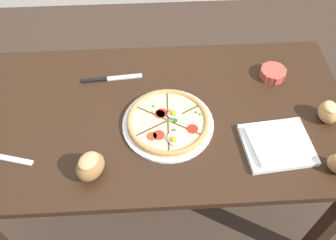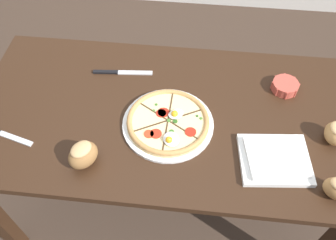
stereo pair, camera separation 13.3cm
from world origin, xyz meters
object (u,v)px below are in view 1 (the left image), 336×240
at_px(pizza, 168,122).
at_px(bread_piece_mid, 90,166).
at_px(bread_piece_far, 328,112).
at_px(knife_spare, 111,78).
at_px(dining_table, 160,129).
at_px(ramekin_bowl, 273,73).
at_px(napkin_folded, 278,144).
at_px(knife_main, 0,157).

distance_m(pizza, bread_piece_mid, 0.34).
bearing_deg(bread_piece_far, knife_spare, 162.67).
xyz_separation_m(dining_table, ramekin_bowl, (0.48, 0.18, 0.12)).
height_order(ramekin_bowl, napkin_folded, ramekin_bowl).
relative_size(bread_piece_mid, knife_spare, 0.54).
bearing_deg(ramekin_bowl, knife_spare, 178.21).
bearing_deg(napkin_folded, ramekin_bowl, 79.37).
relative_size(bread_piece_far, knife_spare, 0.38).
xyz_separation_m(ramekin_bowl, bread_piece_mid, (-0.73, -0.43, 0.03)).
distance_m(pizza, napkin_folded, 0.41).
bearing_deg(bread_piece_far, napkin_folded, -151.86).
height_order(napkin_folded, bread_piece_far, bread_piece_far).
bearing_deg(knife_main, ramekin_bowl, 33.47).
height_order(pizza, bread_piece_far, bread_piece_far).
distance_m(dining_table, knife_spare, 0.30).
height_order(dining_table, pizza, pizza).
xyz_separation_m(napkin_folded, bread_piece_far, (0.22, 0.12, 0.03)).
distance_m(dining_table, napkin_folded, 0.47).
distance_m(bread_piece_mid, bread_piece_far, 0.90).
distance_m(ramekin_bowl, knife_spare, 0.68).
distance_m(ramekin_bowl, bread_piece_far, 0.28).
height_order(ramekin_bowl, bread_piece_mid, bread_piece_mid).
xyz_separation_m(bread_piece_far, knife_spare, (-0.83, 0.26, -0.04)).
relative_size(ramekin_bowl, knife_main, 0.48).
distance_m(dining_table, pizza, 0.14).
bearing_deg(ramekin_bowl, bread_piece_mid, -149.41).
bearing_deg(napkin_folded, bread_piece_mid, -173.40).
relative_size(ramekin_bowl, bread_piece_mid, 0.83).
bearing_deg(knife_spare, pizza, -53.22).
relative_size(pizza, bread_piece_mid, 2.52).
xyz_separation_m(dining_table, bread_piece_far, (0.63, -0.06, 0.14)).
distance_m(dining_table, bread_piece_far, 0.65).
bearing_deg(ramekin_bowl, bread_piece_far, -57.92).
height_order(napkin_folded, bread_piece_mid, bread_piece_mid).
xyz_separation_m(ramekin_bowl, knife_main, (-1.06, -0.35, -0.02)).
height_order(pizza, knife_main, pizza).
xyz_separation_m(ramekin_bowl, bread_piece_far, (0.15, -0.24, 0.02)).
height_order(ramekin_bowl, bread_piece_far, bread_piece_far).
xyz_separation_m(pizza, bread_piece_mid, (-0.27, -0.19, 0.03)).
height_order(bread_piece_mid, knife_spare, bread_piece_mid).
xyz_separation_m(napkin_folded, bread_piece_mid, (-0.66, -0.08, 0.04)).
bearing_deg(bread_piece_mid, ramekin_bowl, 30.59).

